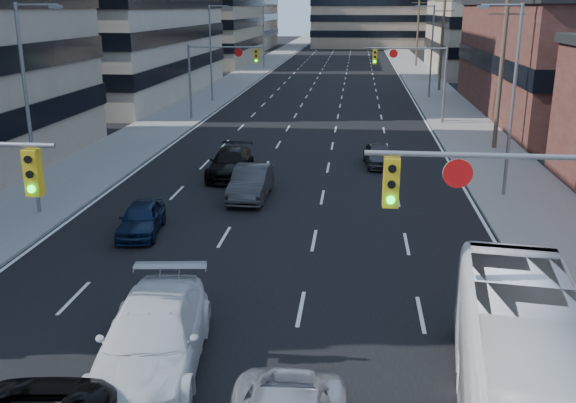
# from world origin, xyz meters

# --- Properties ---
(road_surface) EXTENTS (18.00, 300.00, 0.02)m
(road_surface) POSITION_xyz_m (0.00, 130.00, 0.01)
(road_surface) COLOR black
(road_surface) RESTS_ON ground
(sidewalk_left) EXTENTS (5.00, 300.00, 0.15)m
(sidewalk_left) POSITION_xyz_m (-11.50, 130.00, 0.07)
(sidewalk_left) COLOR slate
(sidewalk_left) RESTS_ON ground
(sidewalk_right) EXTENTS (5.00, 300.00, 0.15)m
(sidewalk_right) POSITION_xyz_m (11.50, 130.00, 0.07)
(sidewalk_right) COLOR slate
(sidewalk_right) RESTS_ON ground
(office_left_far) EXTENTS (20.00, 30.00, 16.00)m
(office_left_far) POSITION_xyz_m (-24.00, 100.00, 8.00)
(office_left_far) COLOR gray
(office_left_far) RESTS_ON ground
(office_right_far) EXTENTS (22.00, 28.00, 14.00)m
(office_right_far) POSITION_xyz_m (25.00, 88.00, 7.00)
(office_right_far) COLOR gray
(office_right_far) RESTS_ON ground
(bg_block_left) EXTENTS (24.00, 24.00, 20.00)m
(bg_block_left) POSITION_xyz_m (-28.00, 140.00, 10.00)
(bg_block_left) COLOR #ADA089
(bg_block_left) RESTS_ON ground
(bg_block_right) EXTENTS (22.00, 22.00, 12.00)m
(bg_block_right) POSITION_xyz_m (32.00, 130.00, 6.00)
(bg_block_right) COLOR gray
(bg_block_right) RESTS_ON ground
(signal_near_right) EXTENTS (6.59, 0.33, 6.00)m
(signal_near_right) POSITION_xyz_m (7.45, 8.00, 4.33)
(signal_near_right) COLOR slate
(signal_near_right) RESTS_ON ground
(signal_far_left) EXTENTS (6.09, 0.33, 6.00)m
(signal_far_left) POSITION_xyz_m (-7.68, 45.00, 4.30)
(signal_far_left) COLOR slate
(signal_far_left) RESTS_ON ground
(signal_far_right) EXTENTS (6.09, 0.33, 6.00)m
(signal_far_right) POSITION_xyz_m (7.68, 45.00, 4.30)
(signal_far_right) COLOR slate
(signal_far_right) RESTS_ON ground
(utility_pole_block) EXTENTS (2.20, 0.28, 11.00)m
(utility_pole_block) POSITION_xyz_m (12.20, 36.00, 5.78)
(utility_pole_block) COLOR #4C3D2D
(utility_pole_block) RESTS_ON ground
(utility_pole_midblock) EXTENTS (2.20, 0.28, 11.00)m
(utility_pole_midblock) POSITION_xyz_m (12.20, 66.00, 5.78)
(utility_pole_midblock) COLOR #4C3D2D
(utility_pole_midblock) RESTS_ON ground
(utility_pole_distant) EXTENTS (2.20, 0.28, 11.00)m
(utility_pole_distant) POSITION_xyz_m (12.20, 96.00, 5.78)
(utility_pole_distant) COLOR #4C3D2D
(utility_pole_distant) RESTS_ON ground
(streetlight_left_near) EXTENTS (2.03, 0.22, 9.00)m
(streetlight_left_near) POSITION_xyz_m (-10.34, 20.00, 5.05)
(streetlight_left_near) COLOR slate
(streetlight_left_near) RESTS_ON ground
(streetlight_left_mid) EXTENTS (2.03, 0.22, 9.00)m
(streetlight_left_mid) POSITION_xyz_m (-10.34, 55.00, 5.05)
(streetlight_left_mid) COLOR slate
(streetlight_left_mid) RESTS_ON ground
(streetlight_left_far) EXTENTS (2.03, 0.22, 9.00)m
(streetlight_left_far) POSITION_xyz_m (-10.34, 90.00, 5.05)
(streetlight_left_far) COLOR slate
(streetlight_left_far) RESTS_ON ground
(streetlight_right_near) EXTENTS (2.03, 0.22, 9.00)m
(streetlight_right_near) POSITION_xyz_m (10.34, 25.00, 5.05)
(streetlight_right_near) COLOR slate
(streetlight_right_near) RESTS_ON ground
(streetlight_right_far) EXTENTS (2.03, 0.22, 9.00)m
(streetlight_right_far) POSITION_xyz_m (10.34, 60.00, 5.05)
(streetlight_right_far) COLOR slate
(streetlight_right_far) RESTS_ON ground
(white_van) EXTENTS (3.18, 6.35, 1.77)m
(white_van) POSITION_xyz_m (-1.60, 8.27, 0.89)
(white_van) COLOR silver
(white_van) RESTS_ON ground
(transit_bus) EXTENTS (3.83, 11.11, 3.03)m
(transit_bus) POSITION_xyz_m (6.88, 5.76, 1.52)
(transit_bus) COLOR white
(transit_bus) RESTS_ON ground
(sedan_blue) EXTENTS (1.98, 3.98, 1.30)m
(sedan_blue) POSITION_xyz_m (-5.20, 18.09, 0.65)
(sedan_blue) COLOR black
(sedan_blue) RESTS_ON ground
(sedan_grey_center) EXTENTS (1.70, 4.69, 1.54)m
(sedan_grey_center) POSITION_xyz_m (-1.60, 23.57, 0.77)
(sedan_grey_center) COLOR #2C2D2F
(sedan_grey_center) RESTS_ON ground
(sedan_black_far) EXTENTS (2.14, 5.10, 1.47)m
(sedan_black_far) POSITION_xyz_m (-3.38, 27.54, 0.74)
(sedan_black_far) COLOR black
(sedan_black_far) RESTS_ON ground
(sedan_grey_right) EXTENTS (1.91, 4.01, 1.32)m
(sedan_grey_right) POSITION_xyz_m (4.67, 30.81, 0.66)
(sedan_grey_right) COLOR #353537
(sedan_grey_right) RESTS_ON ground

